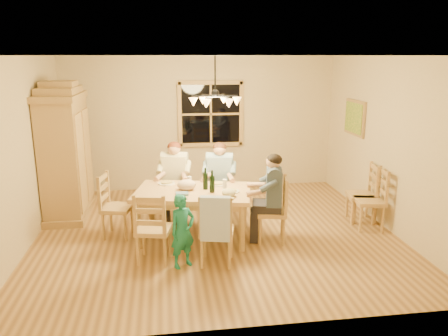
{
  "coord_description": "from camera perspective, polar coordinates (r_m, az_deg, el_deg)",
  "views": [
    {
      "loc": [
        -0.76,
        -6.35,
        2.7
      ],
      "look_at": [
        0.14,
        0.1,
        1.02
      ],
      "focal_mm": 35.0,
      "sensor_mm": 36.0,
      "label": 1
    }
  ],
  "objects": [
    {
      "name": "window",
      "position": [
        8.94,
        -1.74,
        7.06
      ],
      "size": [
        1.3,
        0.06,
        1.3
      ],
      "color": "black",
      "rests_on": "wall_back"
    },
    {
      "name": "painting",
      "position": [
        8.38,
        16.7,
        6.31
      ],
      "size": [
        0.06,
        0.78,
        0.64
      ],
      "color": "#A58347",
      "rests_on": "wall_right"
    },
    {
      "name": "wall_left",
      "position": [
        6.79,
        -24.83,
        1.65
      ],
      "size": [
        0.02,
        5.0,
        2.7
      ],
      "primitive_type": "cube",
      "color": "#C9B48E",
      "rests_on": "floor"
    },
    {
      "name": "adult_plaid_man",
      "position": [
        7.21,
        -0.58,
        -0.49
      ],
      "size": [
        0.46,
        0.49,
        0.87
      ],
      "rotation": [
        0.0,
        0.0,
        2.93
      ],
      "color": "#2F5C82",
      "rests_on": "floor"
    },
    {
      "name": "armoire",
      "position": [
        7.88,
        -19.95,
        1.55
      ],
      "size": [
        0.66,
        1.4,
        2.3
      ],
      "color": "#A58347",
      "rests_on": "floor"
    },
    {
      "name": "wine_glass_a",
      "position": [
        6.74,
        -4.52,
        -1.7
      ],
      "size": [
        0.06,
        0.06,
        0.14
      ],
      "primitive_type": "cylinder",
      "color": "silver",
      "rests_on": "dining_table"
    },
    {
      "name": "plate_woman",
      "position": [
        6.86,
        -7.51,
        -2.01
      ],
      "size": [
        0.26,
        0.26,
        0.02
      ],
      "primitive_type": "cylinder",
      "color": "white",
      "rests_on": "dining_table"
    },
    {
      "name": "chair_near_right",
      "position": [
        5.87,
        -0.95,
        -9.62
      ],
      "size": [
        0.52,
        0.5,
        0.99
      ],
      "rotation": [
        0.0,
        0.0,
        -0.21
      ],
      "color": "#AC814B",
      "rests_on": "floor"
    },
    {
      "name": "adult_woman",
      "position": [
        7.3,
        -6.47,
        -0.38
      ],
      "size": [
        0.46,
        0.49,
        0.87
      ],
      "rotation": [
        0.0,
        0.0,
        2.93
      ],
      "color": "beige",
      "rests_on": "floor"
    },
    {
      "name": "napkin",
      "position": [
        6.31,
        -5.5,
        -3.37
      ],
      "size": [
        0.21,
        0.17,
        0.03
      ],
      "primitive_type": "cube",
      "rotation": [
        0.0,
        0.0,
        -0.21
      ],
      "color": "slate",
      "rests_on": "dining_table"
    },
    {
      "name": "plate_plaid",
      "position": [
        6.75,
        -0.87,
        -2.16
      ],
      "size": [
        0.26,
        0.26,
        0.02
      ],
      "primitive_type": "cylinder",
      "color": "white",
      "rests_on": "dining_table"
    },
    {
      "name": "cloth_bundle",
      "position": [
        6.52,
        -4.92,
        -2.2
      ],
      "size": [
        0.28,
        0.22,
        0.15
      ],
      "primitive_type": "ellipsoid",
      "color": "#CDAE94",
      "rests_on": "dining_table"
    },
    {
      "name": "chair_far_left",
      "position": [
        7.46,
        -6.35,
        -4.38
      ],
      "size": [
        0.52,
        0.5,
        0.99
      ],
      "rotation": [
        0.0,
        0.0,
        2.93
      ],
      "color": "#AC814B",
      "rests_on": "floor"
    },
    {
      "name": "floor",
      "position": [
        6.94,
        -1.07,
        -8.42
      ],
      "size": [
        5.5,
        5.5,
        0.0
      ],
      "primitive_type": "plane",
      "color": "brown",
      "rests_on": "ground"
    },
    {
      "name": "ceiling",
      "position": [
        6.4,
        -1.18,
        14.46
      ],
      "size": [
        5.5,
        5.0,
        0.02
      ],
      "primitive_type": "cube",
      "color": "white",
      "rests_on": "wall_back"
    },
    {
      "name": "wine_bottle_a",
      "position": [
        6.51,
        -2.45,
        -1.38
      ],
      "size": [
        0.08,
        0.08,
        0.33
      ],
      "primitive_type": "cylinder",
      "color": "black",
      "rests_on": "dining_table"
    },
    {
      "name": "plate_slate",
      "position": [
        6.41,
        0.88,
        -3.06
      ],
      "size": [
        0.26,
        0.26,
        0.02
      ],
      "primitive_type": "cylinder",
      "color": "white",
      "rests_on": "dining_table"
    },
    {
      "name": "dining_table",
      "position": [
        6.53,
        -4.04,
        -3.8
      ],
      "size": [
        1.87,
        1.36,
        0.76
      ],
      "rotation": [
        0.0,
        0.0,
        -0.21
      ],
      "color": "tan",
      "rests_on": "floor"
    },
    {
      "name": "chair_spare_front",
      "position": [
        7.39,
        18.37,
        -5.24
      ],
      "size": [
        0.48,
        0.5,
        0.99
      ],
      "rotation": [
        0.0,
        0.0,
        1.41
      ],
      "color": "#AC814B",
      "rests_on": "floor"
    },
    {
      "name": "wine_glass_b",
      "position": [
        6.57,
        0.09,
        -2.08
      ],
      "size": [
        0.06,
        0.06,
        0.14
      ],
      "primitive_type": "cylinder",
      "color": "silver",
      "rests_on": "dining_table"
    },
    {
      "name": "chair_end_left",
      "position": [
        6.91,
        -13.72,
        -6.26
      ],
      "size": [
        0.5,
        0.52,
        0.99
      ],
      "rotation": [
        0.0,
        0.0,
        -1.78
      ],
      "color": "#AC814B",
      "rests_on": "floor"
    },
    {
      "name": "chair_end_right",
      "position": [
        6.6,
        6.24,
        -6.94
      ],
      "size": [
        0.5,
        0.52,
        0.99
      ],
      "rotation": [
        0.0,
        0.0,
        1.36
      ],
      "color": "#AC814B",
      "rests_on": "floor"
    },
    {
      "name": "chandelier",
      "position": [
        6.43,
        -1.15,
        8.9
      ],
      "size": [
        0.77,
        0.68,
        0.71
      ],
      "color": "black",
      "rests_on": "ceiling"
    },
    {
      "name": "wall_right",
      "position": [
        7.38,
        20.62,
        2.99
      ],
      "size": [
        0.02,
        5.0,
        2.7
      ],
      "primitive_type": "cube",
      "color": "#C9B48E",
      "rests_on": "floor"
    },
    {
      "name": "chair_spare_back",
      "position": [
        7.65,
        17.35,
        -4.48
      ],
      "size": [
        0.49,
        0.5,
        0.99
      ],
      "rotation": [
        0.0,
        0.0,
        1.41
      ],
      "color": "#AC814B",
      "rests_on": "floor"
    },
    {
      "name": "child",
      "position": [
        5.74,
        -5.43,
        -8.2
      ],
      "size": [
        0.43,
        0.39,
        0.99
      ],
      "primitive_type": "imported",
      "rotation": [
        0.0,
        0.0,
        0.53
      ],
      "color": "#1B7D6D",
      "rests_on": "floor"
    },
    {
      "name": "adult_slate_man",
      "position": [
        6.42,
        6.37,
        -2.46
      ],
      "size": [
        0.49,
        0.46,
        0.87
      ],
      "rotation": [
        0.0,
        0.0,
        1.36
      ],
      "color": "#3F4E65",
      "rests_on": "floor"
    },
    {
      "name": "wall_back",
      "position": [
        8.99,
        -3.03,
        5.79
      ],
      "size": [
        5.5,
        0.02,
        2.7
      ],
      "primitive_type": "cube",
      "color": "#C9B48E",
      "rests_on": "floor"
    },
    {
      "name": "cap",
      "position": [
        6.19,
        0.64,
        -3.26
      ],
      "size": [
        0.2,
        0.2,
        0.11
      ],
      "primitive_type": "ellipsoid",
      "color": "tan",
      "rests_on": "dining_table"
    },
    {
      "name": "chair_near_left",
      "position": [
        6.0,
        -9.12,
        -9.26
      ],
      "size": [
        0.52,
        0.5,
        0.99
      ],
      "rotation": [
        0.0,
        0.0,
        -0.21
      ],
      "color": "#AC814B",
      "rests_on": "floor"
    },
    {
      "name": "chair_far_right",
      "position": [
        7.36,
        -0.57,
        -4.54
      ],
      "size": [
        0.52,
        0.5,
        0.99
      ],
      "rotation": [
        0.0,
        0.0,
        2.93
      ],
      "color": "#AC814B",
      "rests_on": "floor"
    },
    {
      "name": "wine_bottle_b",
      "position": [
        6.36,
        -1.56,
        -1.74
      ],
      "size": [
        0.08,
        0.08,
        0.33
      ],
      "primitive_type": "cylinder",
      "color": "black",
      "rests_on": "dining_table"
    },
    {
      "name": "towel",
      "position": [
        5.55,
        -1.15,
        -6.66
      ],
      "size": [
        0.39,
        0.18,
        0.58
      ],
      "primitive_type": "cube",
      "rotation": [
        0.0,
        0.0,
        -0.21
      ],
      "color": "#A4B7DE",
      "rests_on": "chair_near_right"
    }
  ]
}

